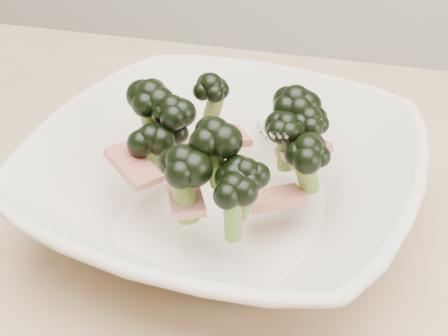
{
  "coord_description": "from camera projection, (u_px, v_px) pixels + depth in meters",
  "views": [
    {
      "loc": [
        0.06,
        -0.32,
        1.08
      ],
      "look_at": [
        -0.04,
        0.07,
        0.8
      ],
      "focal_mm": 50.0,
      "sensor_mm": 36.0,
      "label": 1
    }
  ],
  "objects": [
    {
      "name": "broccoli_dish",
      "position": [
        225.0,
        177.0,
        0.49
      ],
      "size": [
        0.34,
        0.34,
        0.12
      ],
      "color": "beige",
      "rests_on": "dining_table"
    }
  ]
}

